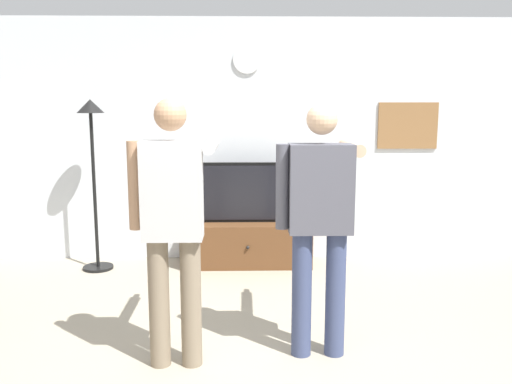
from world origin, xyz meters
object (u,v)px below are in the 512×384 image
(person_standing_nearer_couch, at_px, (320,215))
(framed_picture, at_px, (408,126))
(tv_stand, at_px, (248,244))
(wall_clock, at_px, (247,60))
(person_standing_nearer_lamp, at_px, (173,218))
(television, at_px, (247,192))
(floor_lamp, at_px, (92,149))

(person_standing_nearer_couch, bearing_deg, framed_picture, 61.52)
(tv_stand, bearing_deg, framed_picture, 9.26)
(framed_picture, height_order, person_standing_nearer_couch, framed_picture)
(wall_clock, bearing_deg, framed_picture, 0.16)
(wall_clock, relative_size, framed_picture, 0.45)
(framed_picture, xyz_separation_m, person_standing_nearer_lamp, (-2.32, -2.57, -0.50))
(wall_clock, distance_m, framed_picture, 1.95)
(framed_picture, distance_m, person_standing_nearer_lamp, 3.50)
(tv_stand, height_order, person_standing_nearer_lamp, person_standing_nearer_lamp)
(tv_stand, height_order, framed_picture, framed_picture)
(tv_stand, height_order, television, television)
(wall_clock, xyz_separation_m, person_standing_nearer_lamp, (-0.51, -2.57, -1.22))
(television, bearing_deg, person_standing_nearer_couch, -77.59)
(tv_stand, height_order, wall_clock, wall_clock)
(tv_stand, distance_m, person_standing_nearer_lamp, 2.46)
(wall_clock, distance_m, person_standing_nearer_couch, 2.77)
(framed_picture, relative_size, floor_lamp, 0.37)
(tv_stand, distance_m, person_standing_nearer_couch, 2.34)
(tv_stand, bearing_deg, television, 90.00)
(television, distance_m, person_standing_nearer_couch, 2.26)
(person_standing_nearer_couch, bearing_deg, person_standing_nearer_lamp, -172.53)
(television, relative_size, framed_picture, 1.59)
(wall_clock, height_order, floor_lamp, wall_clock)
(wall_clock, relative_size, floor_lamp, 0.17)
(television, height_order, wall_clock, wall_clock)
(person_standing_nearer_couch, bearing_deg, wall_clock, 101.20)
(floor_lamp, distance_m, person_standing_nearer_couch, 2.94)
(framed_picture, bearing_deg, tv_stand, -170.74)
(floor_lamp, relative_size, person_standing_nearer_lamp, 1.00)
(wall_clock, xyz_separation_m, person_standing_nearer_couch, (0.48, -2.44, -1.23))
(framed_picture, bearing_deg, wall_clock, -179.84)
(television, xyz_separation_m, person_standing_nearer_couch, (0.48, -2.20, 0.21))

